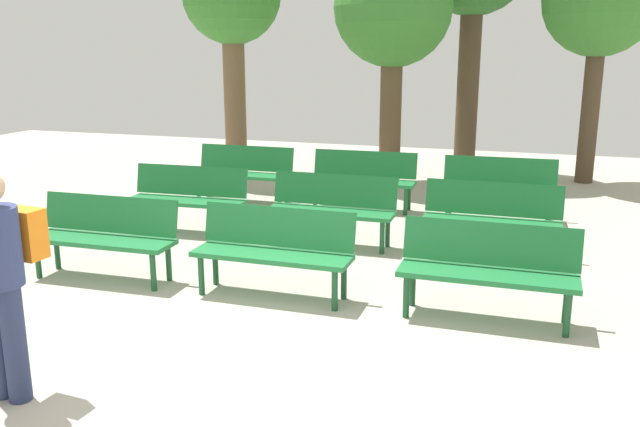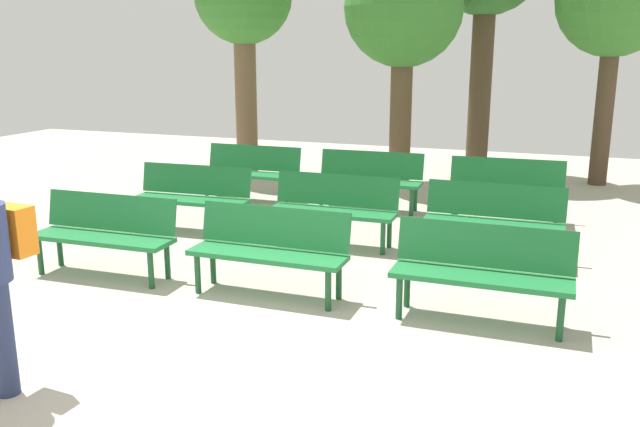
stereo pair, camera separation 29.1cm
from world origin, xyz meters
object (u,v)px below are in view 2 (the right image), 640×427
Objects in this scene: bench_r0_c1 at (270,246)px; tree_3 at (243,2)px; tree_0 at (404,11)px; bench_r2_c2 at (506,185)px; bench_r2_c0 at (251,169)px; bench_r1_c2 at (494,217)px; tree_1 at (615,2)px; bench_r2_c1 at (370,177)px; bench_r1_c1 at (334,205)px; bench_r0_c2 at (482,267)px; bench_r0_c0 at (105,230)px; bench_r1_c0 at (192,194)px.

bench_r0_c1 is 7.16m from tree_3.
tree_0 is at bearing 91.06° from bench_r0_c1.
bench_r2_c0 is at bearing 178.91° from bench_r2_c2.
tree_3 is (-5.09, 3.88, 2.72)m from bench_r1_c2.
tree_0 is at bearing 49.73° from bench_r2_c0.
tree_3 is (-6.40, -1.25, 0.06)m from tree_1.
tree_0 is (-0.07, 2.21, 2.52)m from bench_r2_c1.
bench_r0_c2 is at bearing -42.35° from bench_r1_c1.
bench_r1_c2 is at bearing -37.31° from tree_3.
bench_r2_c2 is at bearing 91.05° from bench_r1_c2.
bench_r0_c0 is 1.01× the size of bench_r1_c2.
bench_r2_c1 is 5.37m from tree_1.
tree_0 is at bearing 131.49° from bench_r2_c2.
bench_r1_c2 is at bearing -24.70° from bench_r2_c0.
tree_1 is at bearing 11.01° from tree_3.
bench_r0_c1 and bench_r1_c0 have the same top height.
bench_r2_c1 is 3.35m from tree_0.
bench_r0_c1 is 1.89m from bench_r1_c1.
bench_r1_c0 is (-0.06, 1.93, 0.00)m from bench_r0_c0.
bench_r2_c1 is at bearing -88.29° from tree_0.
tree_1 is (3.29, 7.10, 2.66)m from bench_r0_c1.
bench_r0_c0 is at bearing -178.12° from bench_r0_c1.
bench_r0_c1 and bench_r2_c1 have the same top height.
tree_1 is (1.34, 3.21, 2.66)m from bench_r2_c2.
bench_r0_c1 is (1.92, 0.07, 0.00)m from bench_r0_c0.
tree_3 reaches higher than bench_r1_c0.
bench_r2_c1 is 0.38× the size of tree_3.
bench_r1_c2 is at bearing 26.38° from bench_r0_c0.
bench_r0_c1 is 6.57m from tree_0.
bench_r0_c0 is 1.01× the size of bench_r0_c1.
tree_1 is 0.98× the size of tree_3.
bench_r1_c2 is (3.90, 2.05, 0.00)m from bench_r0_c0.
bench_r2_c1 is at bearing 63.47° from bench_r0_c0.
tree_0 is (1.78, 6.14, 2.52)m from bench_r0_c0.
bench_r0_c2 is 1.00× the size of bench_r2_c0.
bench_r0_c1 is 1.00× the size of bench_r1_c1.
bench_r0_c2 is 7.63m from tree_1.
bench_r1_c1 is (0.03, 1.88, 0.00)m from bench_r0_c1.
bench_r0_c2 is 0.99× the size of bench_r2_c1.
tree_0 reaches higher than bench_r1_c0.
tree_1 is at bearing 31.52° from bench_r2_c0.
bench_r2_c1 is (1.91, 2.00, 0.00)m from bench_r1_c0.
bench_r1_c1 is at bearing -51.60° from tree_3.
bench_r0_c2 is at bearing -90.27° from bench_r2_c2.
tree_0 is at bearing 63.65° from bench_r1_c0.
bench_r0_c0 is at bearing -136.59° from bench_r2_c2.
bench_r1_c0 is at bearing -179.73° from bench_r1_c1.
bench_r0_c0 is 6.87m from tree_0.
bench_r1_c0 and bench_r2_c2 have the same top height.
tree_0 reaches higher than bench_r0_c2.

